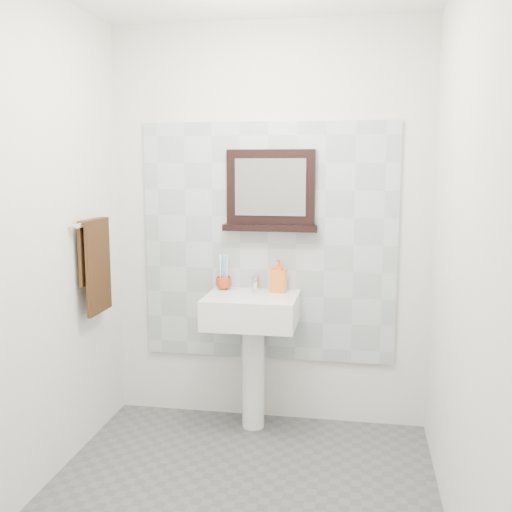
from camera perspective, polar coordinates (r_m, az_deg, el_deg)
The scene contains 13 objects.
floor at distance 3.13m, azimuth -2.22°, elevation -22.91°, with size 2.00×2.20×0.01m, color #505255.
back_wall at distance 3.77m, azimuth 1.17°, elevation 2.77°, with size 2.00×0.01×2.50m, color silver.
front_wall at distance 1.65m, azimuth -10.52°, elevation -5.18°, with size 2.00×0.01×2.50m, color silver.
left_wall at distance 3.06m, azimuth -20.99°, elevation 0.80°, with size 0.01×2.20×2.50m, color silver.
right_wall at distance 2.67m, azimuth 19.11°, elevation -0.21°, with size 0.01×2.20×2.50m, color silver.
splashback at distance 3.77m, azimuth 1.14°, elevation 1.24°, with size 1.60×0.02×1.50m, color #AEB7BC.
pedestal_sink at distance 3.66m, azimuth -0.40°, elevation -6.54°, with size 0.55×0.44×0.96m.
toothbrush_cup at distance 3.78m, azimuth -3.10°, elevation -2.59°, with size 0.10×0.10×0.08m, color #B43C15.
toothbrushes at distance 3.77m, azimuth -3.08°, elevation -1.34°, with size 0.05×0.04×0.21m.
soap_dispenser at distance 3.69m, azimuth 2.18°, elevation -1.83°, with size 0.09×0.10×0.21m, color #F3481C.
framed_mirror at distance 3.71m, azimuth 1.42°, elevation 6.05°, with size 0.59×0.11×0.50m.
towel_bar at distance 3.57m, azimuth -15.29°, elevation 3.09°, with size 0.07×0.40×0.03m.
hand_towel at distance 3.60m, azimuth -15.05°, elevation -0.24°, with size 0.06×0.30×0.55m.
Camera 1 is at (0.57, -2.60, 1.65)m, focal length 42.00 mm.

